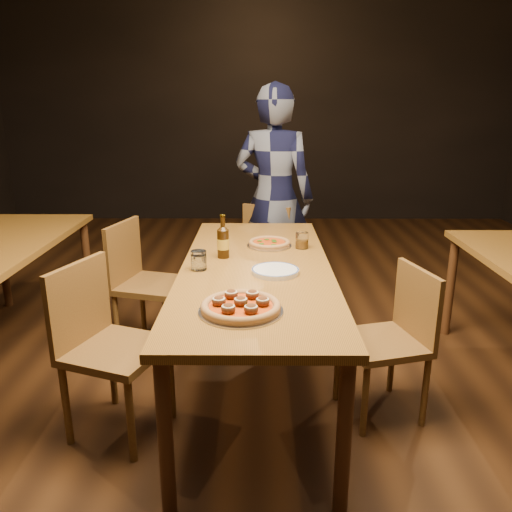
{
  "coord_description": "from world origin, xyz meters",
  "views": [
    {
      "loc": [
        0.02,
        -2.55,
        1.58
      ],
      "look_at": [
        0.0,
        -0.05,
        0.82
      ],
      "focal_mm": 35.0,
      "sensor_mm": 36.0,
      "label": 1
    }
  ],
  "objects_px": {
    "chair_end": "(257,259)",
    "pizza_meatball": "(241,306)",
    "chair_main_nw": "(117,349)",
    "amber_glass": "(302,240)",
    "table_main": "(256,278)",
    "chair_main_e": "(382,341)",
    "plate_stack": "(275,271)",
    "beer_bottle": "(223,243)",
    "diner": "(274,198)",
    "pizza_margherita": "(269,243)",
    "water_glass": "(199,260)",
    "chair_main_sw": "(152,284)"
  },
  "relations": [
    {
      "from": "table_main",
      "to": "chair_end",
      "type": "relative_size",
      "value": 2.33
    },
    {
      "from": "table_main",
      "to": "pizza_margherita",
      "type": "height_order",
      "value": "pizza_margherita"
    },
    {
      "from": "chair_main_e",
      "to": "diner",
      "type": "relative_size",
      "value": 0.48
    },
    {
      "from": "table_main",
      "to": "beer_bottle",
      "type": "xyz_separation_m",
      "value": [
        -0.19,
        0.15,
        0.16
      ]
    },
    {
      "from": "table_main",
      "to": "pizza_meatball",
      "type": "xyz_separation_m",
      "value": [
        -0.06,
        -0.62,
        0.1
      ]
    },
    {
      "from": "chair_main_sw",
      "to": "pizza_meatball",
      "type": "distance_m",
      "value": 1.37
    },
    {
      "from": "chair_main_e",
      "to": "plate_stack",
      "type": "bearing_deg",
      "value": -115.19
    },
    {
      "from": "beer_bottle",
      "to": "diner",
      "type": "height_order",
      "value": "diner"
    },
    {
      "from": "chair_main_e",
      "to": "chair_end",
      "type": "height_order",
      "value": "chair_end"
    },
    {
      "from": "pizza_margherita",
      "to": "water_glass",
      "type": "height_order",
      "value": "water_glass"
    },
    {
      "from": "chair_main_e",
      "to": "plate_stack",
      "type": "xyz_separation_m",
      "value": [
        -0.55,
        0.1,
        0.35
      ]
    },
    {
      "from": "chair_main_e",
      "to": "pizza_margherita",
      "type": "height_order",
      "value": "chair_main_e"
    },
    {
      "from": "chair_main_nw",
      "to": "pizza_margherita",
      "type": "relative_size",
      "value": 3.32
    },
    {
      "from": "pizza_meatball",
      "to": "amber_glass",
      "type": "distance_m",
      "value": 1.02
    },
    {
      "from": "plate_stack",
      "to": "table_main",
      "type": "bearing_deg",
      "value": 128.68
    },
    {
      "from": "water_glass",
      "to": "amber_glass",
      "type": "bearing_deg",
      "value": 35.71
    },
    {
      "from": "pizza_margherita",
      "to": "plate_stack",
      "type": "distance_m",
      "value": 0.52
    },
    {
      "from": "chair_main_e",
      "to": "beer_bottle",
      "type": "distance_m",
      "value": 1.01
    },
    {
      "from": "chair_main_sw",
      "to": "chair_end",
      "type": "distance_m",
      "value": 0.91
    },
    {
      "from": "pizza_meatball",
      "to": "pizza_margherita",
      "type": "height_order",
      "value": "pizza_meatball"
    },
    {
      "from": "pizza_meatball",
      "to": "water_glass",
      "type": "xyz_separation_m",
      "value": [
        -0.24,
        0.55,
        0.03
      ]
    },
    {
      "from": "table_main",
      "to": "chair_main_e",
      "type": "bearing_deg",
      "value": -18.94
    },
    {
      "from": "pizza_meatball",
      "to": "plate_stack",
      "type": "xyz_separation_m",
      "value": [
        0.16,
        0.5,
        -0.01
      ]
    },
    {
      "from": "chair_end",
      "to": "chair_main_sw",
      "type": "bearing_deg",
      "value": -115.4
    },
    {
      "from": "pizza_meatball",
      "to": "chair_end",
      "type": "bearing_deg",
      "value": 88.11
    },
    {
      "from": "table_main",
      "to": "chair_main_nw",
      "type": "distance_m",
      "value": 0.81
    },
    {
      "from": "chair_main_e",
      "to": "diner",
      "type": "bearing_deg",
      "value": -176.84
    },
    {
      "from": "amber_glass",
      "to": "pizza_margherita",
      "type": "bearing_deg",
      "value": 166.53
    },
    {
      "from": "table_main",
      "to": "plate_stack",
      "type": "distance_m",
      "value": 0.18
    },
    {
      "from": "chair_main_nw",
      "to": "chair_main_e",
      "type": "xyz_separation_m",
      "value": [
        1.32,
        0.16,
        -0.04
      ]
    },
    {
      "from": "chair_end",
      "to": "pizza_meatball",
      "type": "height_order",
      "value": "chair_end"
    },
    {
      "from": "chair_main_nw",
      "to": "beer_bottle",
      "type": "height_order",
      "value": "beer_bottle"
    },
    {
      "from": "chair_end",
      "to": "plate_stack",
      "type": "height_order",
      "value": "chair_end"
    },
    {
      "from": "chair_end",
      "to": "plate_stack",
      "type": "distance_m",
      "value": 1.31
    },
    {
      "from": "chair_main_sw",
      "to": "chair_end",
      "type": "height_order",
      "value": "chair_main_sw"
    },
    {
      "from": "pizza_meatball",
      "to": "amber_glass",
      "type": "height_order",
      "value": "amber_glass"
    },
    {
      "from": "pizza_meatball",
      "to": "water_glass",
      "type": "bearing_deg",
      "value": 113.44
    },
    {
      "from": "water_glass",
      "to": "diner",
      "type": "height_order",
      "value": "diner"
    },
    {
      "from": "table_main",
      "to": "chair_end",
      "type": "distance_m",
      "value": 1.17
    },
    {
      "from": "table_main",
      "to": "chair_main_nw",
      "type": "relative_size",
      "value": 2.21
    },
    {
      "from": "chair_main_sw",
      "to": "diner",
      "type": "distance_m",
      "value": 1.24
    },
    {
      "from": "chair_main_e",
      "to": "chair_main_sw",
      "type": "bearing_deg",
      "value": -134.72
    },
    {
      "from": "chair_main_sw",
      "to": "amber_glass",
      "type": "relative_size",
      "value": 9.18
    },
    {
      "from": "chair_main_sw",
      "to": "water_glass",
      "type": "height_order",
      "value": "chair_main_sw"
    },
    {
      "from": "chair_main_nw",
      "to": "pizza_meatball",
      "type": "relative_size",
      "value": 2.53
    },
    {
      "from": "chair_end",
      "to": "water_glass",
      "type": "xyz_separation_m",
      "value": [
        -0.3,
        -1.21,
        0.37
      ]
    },
    {
      "from": "chair_main_e",
      "to": "pizza_margherita",
      "type": "xyz_separation_m",
      "value": [
        -0.57,
        0.62,
        0.35
      ]
    },
    {
      "from": "amber_glass",
      "to": "chair_main_nw",
      "type": "bearing_deg",
      "value": -142.24
    },
    {
      "from": "table_main",
      "to": "chair_end",
      "type": "height_order",
      "value": "chair_end"
    },
    {
      "from": "chair_main_nw",
      "to": "amber_glass",
      "type": "distance_m",
      "value": 1.24
    }
  ]
}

